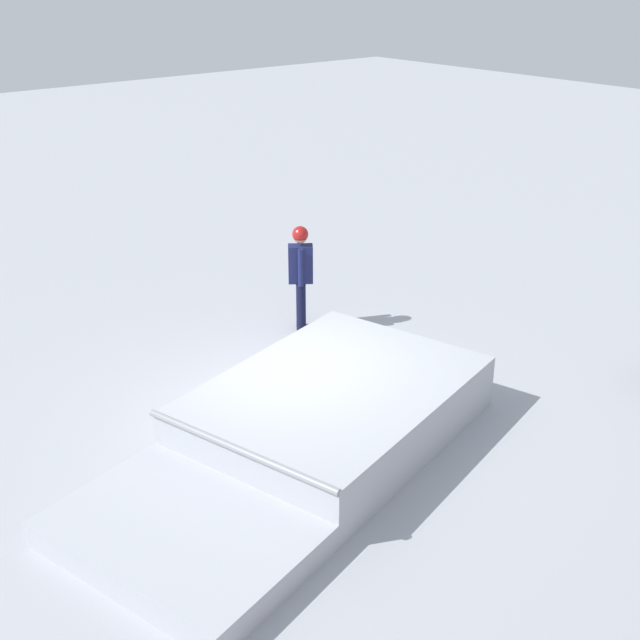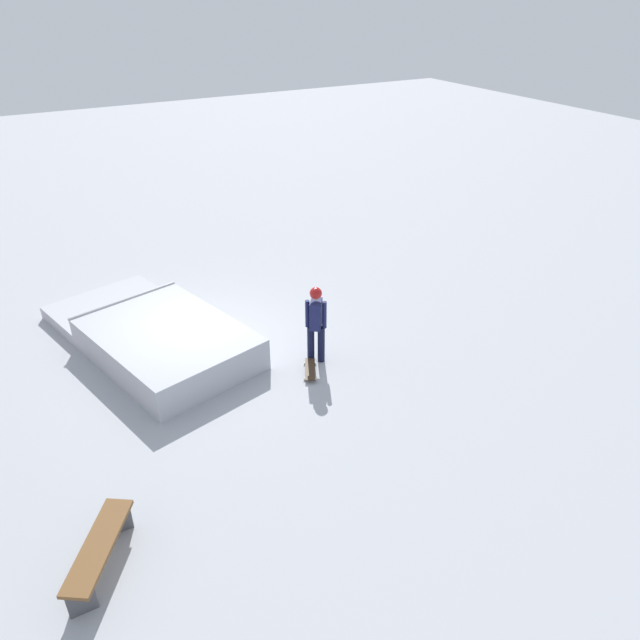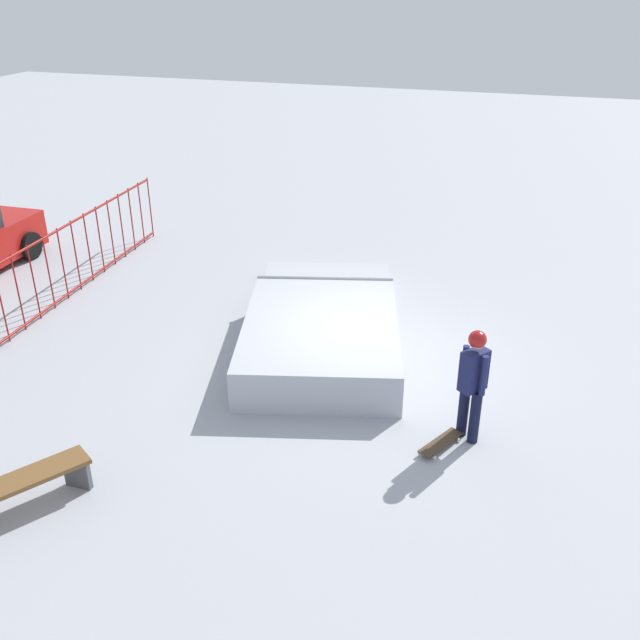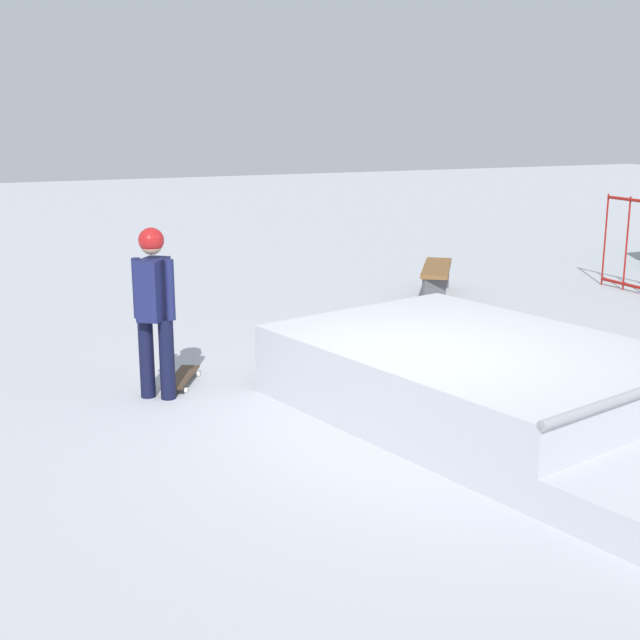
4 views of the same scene
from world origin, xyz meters
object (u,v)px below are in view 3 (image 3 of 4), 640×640
object	(u,v)px
skateboard	(441,443)
park_bench	(24,485)
skate_ramp	(322,328)
skater	(473,377)

from	to	relation	value
skateboard	park_bench	bearing A→B (deg)	148.48
skate_ramp	skater	xyz separation A→B (m)	(-2.07, -2.80, 0.69)
skateboard	park_bench	size ratio (longest dim) A/B	0.51
park_bench	skateboard	bearing A→B (deg)	-59.69
skater	skateboard	distance (m)	1.04
skate_ramp	skater	world-z (taller)	skater
skate_ramp	park_bench	world-z (taller)	skate_ramp
skate_ramp	park_bench	bearing A→B (deg)	142.04
skate_ramp	skateboard	size ratio (longest dim) A/B	7.35
skateboard	park_bench	distance (m)	5.48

